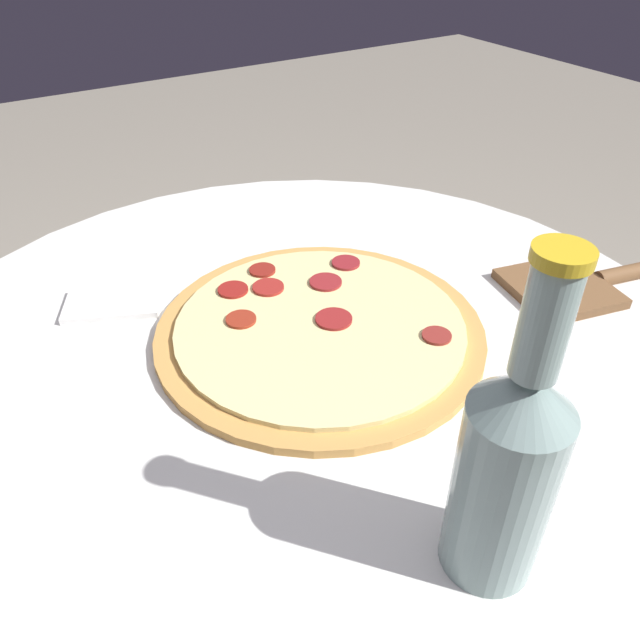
% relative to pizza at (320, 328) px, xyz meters
% --- Properties ---
extents(table, '(0.91, 0.91, 0.78)m').
position_rel_pizza_xyz_m(table, '(0.03, 0.01, -0.17)').
color(table, silver).
rests_on(table, ground_plane).
extents(pizza, '(0.37, 0.37, 0.02)m').
position_rel_pizza_xyz_m(pizza, '(0.00, 0.00, 0.00)').
color(pizza, '#C68E47').
rests_on(pizza, table).
extents(beer_bottle, '(0.07, 0.07, 0.27)m').
position_rel_pizza_xyz_m(beer_bottle, '(0.04, 0.30, 0.09)').
color(beer_bottle, gray).
rests_on(beer_bottle, table).
extents(pizza_paddle, '(0.26, 0.14, 0.02)m').
position_rel_pizza_xyz_m(pizza_paddle, '(-0.33, 0.09, -0.00)').
color(pizza_paddle, brown).
rests_on(pizza_paddle, table).
extents(napkin, '(0.13, 0.11, 0.01)m').
position_rel_pizza_xyz_m(napkin, '(0.18, -0.18, -0.00)').
color(napkin, white).
rests_on(napkin, table).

